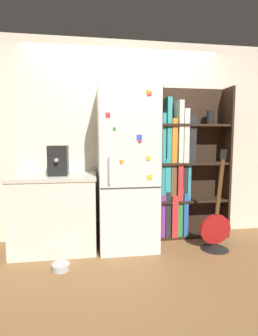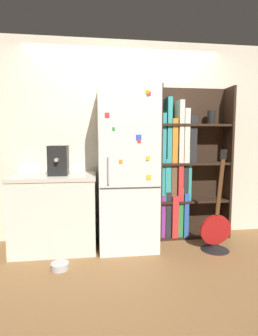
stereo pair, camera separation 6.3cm
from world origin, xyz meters
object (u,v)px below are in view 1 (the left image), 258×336
espresso_machine (58,160)px  pet_bowl (61,266)px  bookshelf (182,169)px  guitar (215,235)px  refrigerator (127,168)px

espresso_machine → pet_bowl: bearing=-84.2°
espresso_machine → pet_bowl: size_ratio=1.99×
bookshelf → guitar: 0.94m
refrigerator → pet_bowl: bearing=-144.7°
espresso_machine → guitar: bearing=-9.9°
refrigerator → espresso_machine: size_ratio=5.30×
bookshelf → pet_bowl: size_ratio=10.90×
refrigerator → pet_bowl: size_ratio=10.53×
bookshelf → refrigerator: bearing=-164.7°
refrigerator → espresso_machine: bearing=177.7°
refrigerator → pet_bowl: (-0.75, -0.53, -0.93)m
bookshelf → espresso_machine: bookshelf is taller
refrigerator → bookshelf: (0.79, 0.22, -0.05)m
bookshelf → pet_bowl: 1.93m
espresso_machine → bookshelf: bearing=6.5°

